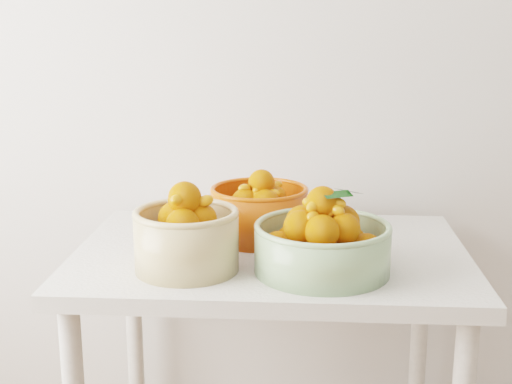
% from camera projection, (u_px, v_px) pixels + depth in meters
% --- Properties ---
extents(table, '(1.00, 0.70, 0.75)m').
position_uv_depth(table, '(271.00, 285.00, 1.85)').
color(table, silver).
rests_on(table, ground).
extents(bowl_cream, '(0.30, 0.30, 0.21)m').
position_uv_depth(bowl_cream, '(186.00, 237.00, 1.66)').
color(bowl_cream, tan).
rests_on(bowl_cream, table).
extents(bowl_green, '(0.37, 0.37, 0.20)m').
position_uv_depth(bowl_green, '(322.00, 243.00, 1.65)').
color(bowl_green, '#90B281').
rests_on(bowl_green, table).
extents(bowl_orange, '(0.27, 0.27, 0.19)m').
position_uv_depth(bowl_orange, '(259.00, 211.00, 1.91)').
color(bowl_orange, '#D8410C').
rests_on(bowl_orange, table).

